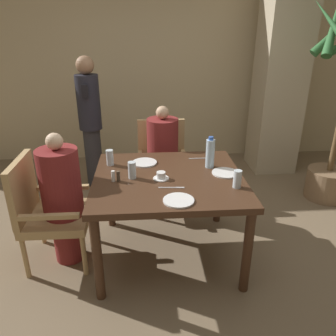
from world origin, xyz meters
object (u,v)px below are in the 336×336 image
(plate_dessert_center, at_px, (179,200))
(glass_tall_far, at_px, (110,158))
(glass_tall_near, at_px, (132,170))
(plate_main_left, at_px, (145,163))
(water_bottle, at_px, (210,153))
(chair_left_side, at_px, (46,208))
(plate_main_right, at_px, (225,173))
(chair_far_side, at_px, (162,161))
(diner_in_far_chair, at_px, (163,158))
(diner_in_left_chair, at_px, (63,199))
(glass_tall_mid, at_px, (237,179))
(standing_host, at_px, (90,120))
(teacup_with_saucer, at_px, (161,176))

(plate_dessert_center, bearing_deg, glass_tall_far, 127.60)
(plate_dessert_center, bearing_deg, glass_tall_near, 129.39)
(plate_main_left, xyz_separation_m, water_bottle, (0.55, -0.13, 0.12))
(chair_left_side, xyz_separation_m, plate_main_right, (1.47, 0.02, 0.26))
(chair_far_side, distance_m, diner_in_far_chair, 0.17)
(diner_in_left_chair, height_order, chair_far_side, diner_in_left_chair)
(chair_far_side, relative_size, glass_tall_near, 6.73)
(chair_left_side, relative_size, glass_tall_mid, 6.73)
(chair_far_side, relative_size, glass_tall_mid, 6.73)
(chair_far_side, bearing_deg, plate_main_left, -106.07)
(plate_dessert_center, bearing_deg, diner_in_far_chair, 91.85)
(glass_tall_mid, bearing_deg, glass_tall_far, 152.80)
(glass_tall_near, height_order, glass_tall_far, same)
(standing_host, distance_m, glass_tall_near, 1.54)
(diner_in_left_chair, xyz_separation_m, teacup_with_saucer, (0.79, -0.04, 0.19))
(diner_in_far_chair, distance_m, glass_tall_far, 0.76)
(plate_main_left, bearing_deg, diner_in_far_chair, 69.74)
(chair_far_side, xyz_separation_m, plate_main_right, (0.47, -0.93, 0.26))
(teacup_with_saucer, bearing_deg, diner_in_left_chair, 177.10)
(diner_in_left_chair, bearing_deg, teacup_with_saucer, -2.90)
(plate_main_right, xyz_separation_m, glass_tall_near, (-0.75, -0.03, 0.06))
(plate_main_left, bearing_deg, teacup_with_saucer, -68.86)
(diner_in_left_chair, bearing_deg, glass_tall_far, 36.62)
(glass_tall_mid, bearing_deg, water_bottle, 108.25)
(diner_in_left_chair, bearing_deg, plate_main_left, 23.62)
(diner_in_far_chair, relative_size, plate_main_left, 5.22)
(chair_far_side, height_order, water_bottle, water_bottle)
(standing_host, distance_m, teacup_with_saucer, 1.66)
(chair_far_side, xyz_separation_m, diner_in_far_chair, (-0.00, -0.14, 0.09))
(plate_main_right, height_order, water_bottle, water_bottle)
(diner_in_left_chair, xyz_separation_m, water_bottle, (1.22, 0.17, 0.29))
(plate_dessert_center, distance_m, glass_tall_mid, 0.49)
(standing_host, height_order, teacup_with_saucer, standing_host)
(plate_main_right, relative_size, water_bottle, 0.80)
(diner_in_far_chair, xyz_separation_m, water_bottle, (0.36, -0.64, 0.29))
(plate_main_left, height_order, glass_tall_near, glass_tall_near)
(plate_dessert_center, bearing_deg, chair_left_side, 158.58)
(plate_main_right, height_order, glass_tall_near, glass_tall_near)
(diner_in_left_chair, height_order, glass_tall_far, diner_in_left_chair)
(glass_tall_far, bearing_deg, glass_tall_near, -55.08)
(plate_main_right, distance_m, glass_tall_near, 0.76)
(chair_far_side, relative_size, water_bottle, 3.39)
(chair_left_side, height_order, standing_host, standing_host)
(standing_host, xyz_separation_m, plate_dessert_center, (0.86, -1.85, -0.09))
(water_bottle, height_order, glass_tall_mid, water_bottle)
(chair_left_side, bearing_deg, glass_tall_mid, -8.72)
(glass_tall_far, bearing_deg, diner_in_left_chair, -143.38)
(diner_in_left_chair, height_order, teacup_with_saucer, diner_in_left_chair)
(diner_in_far_chair, relative_size, glass_tall_mid, 8.31)
(chair_far_side, bearing_deg, chair_left_side, -136.45)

